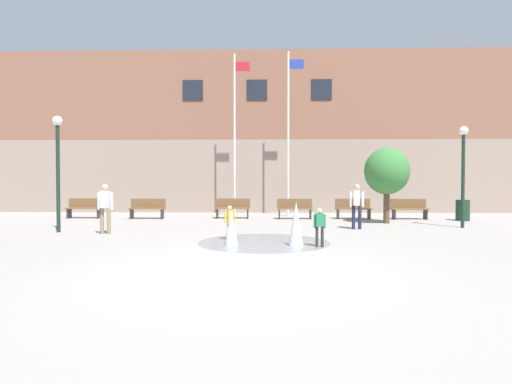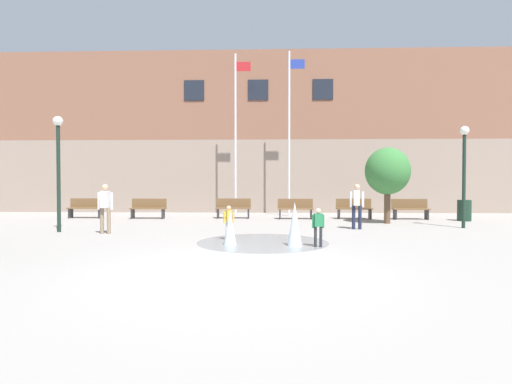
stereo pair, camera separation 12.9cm
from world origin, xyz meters
The scene contains 19 objects.
ground_plane centered at (0.00, 0.00, 0.00)m, with size 100.00×100.00×0.00m, color gray.
library_building centered at (0.00, 17.48, 4.44)m, with size 36.00×6.05×8.89m.
splash_fountain centered at (0.56, 3.18, 0.38)m, with size 3.61×3.61×1.14m.
park_bench_far_left centered at (-7.89, 10.88, 0.48)m, with size 1.60×0.44×0.91m.
park_bench_left_of_flagpoles centered at (-4.91, 10.69, 0.48)m, with size 1.60×0.44×0.91m.
park_bench_center centered at (-1.04, 10.97, 0.48)m, with size 1.60×0.44×0.91m.
park_bench_under_right_flagpole centered at (1.79, 10.73, 0.48)m, with size 1.60×0.44×0.91m.
park_bench_near_trashcan centered at (4.46, 10.89, 0.48)m, with size 1.60×0.44×0.91m.
park_bench_far_right centered at (6.92, 10.70, 0.48)m, with size 1.60×0.44×0.91m.
child_running centered at (1.86, 2.84, 0.58)m, with size 0.31×0.16×0.99m.
adult_in_red centered at (-4.63, 5.25, 0.93)m, with size 0.50×0.34×1.59m.
adult_watching centered at (3.69, 6.78, 0.93)m, with size 0.50×0.38×1.59m.
child_with_pink_shirt centered at (-0.54, 3.99, 0.58)m, with size 0.31×0.24×0.99m.
flagpole_left centered at (-1.03, 12.31, 4.23)m, with size 0.80×0.10×7.96m.
flagpole_right centered at (1.61, 12.31, 4.27)m, with size 0.80×0.10×8.05m.
lamp_post_left_lane centered at (-6.36, 5.66, 2.51)m, with size 0.32×0.32×3.83m.
lamp_post_right_lane centered at (7.63, 7.31, 2.42)m, with size 0.32×0.32×3.68m.
trash_can centered at (8.97, 10.05, 0.45)m, with size 0.56×0.56×0.90m, color #193323.
street_tree_near_building centered at (5.36, 8.87, 2.09)m, with size 1.78×1.78×3.05m.
Camera 2 is at (0.63, -7.31, 1.63)m, focal length 28.00 mm.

